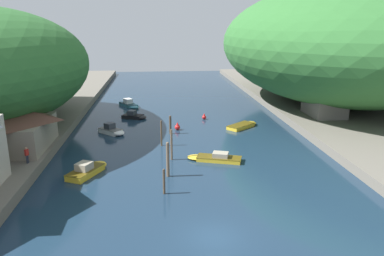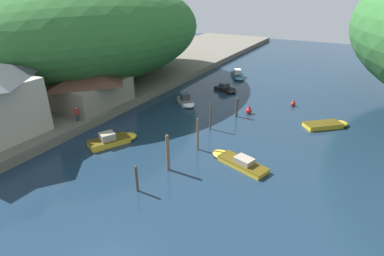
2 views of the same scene
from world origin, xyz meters
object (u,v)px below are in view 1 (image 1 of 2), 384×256
object	(u,v)px
boat_near_quay	(214,158)
channel_buoy_far	(177,127)
person_on_quay	(46,135)
person_by_boathouse	(27,154)
boat_cabin_cruiser	(244,125)
boat_navy_launch	(130,105)
boat_far_right_bank	(112,131)
boat_far_upstream	(135,116)
boat_mid_channel	(88,169)
right_bank_cottage	(325,97)
channel_buoy_near	(204,117)
boathouse_shed	(11,126)

from	to	relation	value
boat_near_quay	channel_buoy_far	distance (m)	13.03
person_on_quay	person_by_boathouse	world-z (taller)	same
boat_cabin_cruiser	boat_navy_launch	size ratio (longest dim) A/B	0.95
boat_far_right_bank	person_on_quay	size ratio (longest dim) A/B	2.43
channel_buoy_far	boat_far_right_bank	bearing A→B (deg)	-173.30
boat_cabin_cruiser	channel_buoy_far	distance (m)	9.71
boat_cabin_cruiser	boat_navy_launch	distance (m)	23.29
boat_far_upstream	boat_near_quay	distance (m)	22.19
boat_mid_channel	right_bank_cottage	bearing A→B (deg)	54.58
boat_cabin_cruiser	boat_navy_launch	xyz separation A→B (m)	(-17.42, 15.45, 0.15)
boat_near_quay	channel_buoy_far	world-z (taller)	channel_buoy_far
right_bank_cottage	boat_navy_launch	world-z (taller)	right_bank_cottage
channel_buoy_far	person_on_quay	bearing A→B (deg)	-154.15
boat_navy_launch	channel_buoy_near	distance (m)	16.08
boat_far_upstream	channel_buoy_near	world-z (taller)	boat_far_upstream
boat_far_right_bank	boat_navy_launch	distance (m)	17.18
right_bank_cottage	channel_buoy_far	bearing A→B (deg)	-173.85
boat_far_right_bank	boat_near_quay	distance (m)	16.84
boat_near_quay	channel_buoy_near	world-z (taller)	boat_near_quay
channel_buoy_near	boat_far_right_bank	bearing A→B (deg)	-153.47
boat_far_upstream	boat_mid_channel	size ratio (longest dim) A/B	0.78
boat_mid_channel	channel_buoy_far	size ratio (longest dim) A/B	4.74
boathouse_shed	channel_buoy_far	bearing A→B (deg)	25.82
boat_far_right_bank	boat_near_quay	xyz separation A→B (m)	(12.25, -11.56, -0.14)
right_bank_cottage	boathouse_shed	bearing A→B (deg)	-164.34
boat_mid_channel	boat_near_quay	size ratio (longest dim) A/B	0.88
boat_navy_launch	channel_buoy_near	world-z (taller)	boat_navy_launch
boathouse_shed	boat_far_upstream	xyz separation A→B (m)	(12.72, 16.62, -3.20)
right_bank_cottage	boat_far_right_bank	bearing A→B (deg)	-173.70
boathouse_shed	boat_near_quay	size ratio (longest dim) A/B	1.57
right_bank_cottage	channel_buoy_far	xyz separation A→B (m)	(-22.50, -2.42, -3.40)
boat_cabin_cruiser	channel_buoy_near	size ratio (longest dim) A/B	5.50
boathouse_shed	person_by_boathouse	size ratio (longest dim) A/B	5.80
right_bank_cottage	boat_cabin_cruiser	xyz separation A→B (m)	(-12.80, -1.80, -3.59)
boat_navy_launch	person_by_boathouse	world-z (taller)	person_by_boathouse
boat_near_quay	person_by_boathouse	bearing A→B (deg)	112.81
boat_near_quay	person_by_boathouse	xyz separation A→B (m)	(-19.18, -1.73, 1.72)
boat_cabin_cruiser	boat_far_right_bank	xyz separation A→B (m)	(-18.67, -1.68, 0.19)
person_by_boathouse	boat_cabin_cruiser	bearing A→B (deg)	-37.47
boathouse_shed	channel_buoy_near	world-z (taller)	boathouse_shed
boat_cabin_cruiser	person_by_boathouse	bearing A→B (deg)	-100.61
boat_far_right_bank	channel_buoy_near	distance (m)	15.12
boat_far_right_bank	boat_far_upstream	size ratio (longest dim) A/B	0.96
boat_mid_channel	boat_near_quay	bearing A→B (deg)	36.68
boat_navy_launch	boat_far_right_bank	bearing A→B (deg)	56.59
boat_mid_channel	channel_buoy_near	xyz separation A→B (m)	(14.42, 20.73, -0.05)
right_bank_cottage	person_on_quay	bearing A→B (deg)	-165.24
person_on_quay	boat_near_quay	bearing A→B (deg)	-93.60
boathouse_shed	boat_far_right_bank	bearing A→B (deg)	38.99
boat_near_quay	boat_cabin_cruiser	bearing A→B (deg)	-8.23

